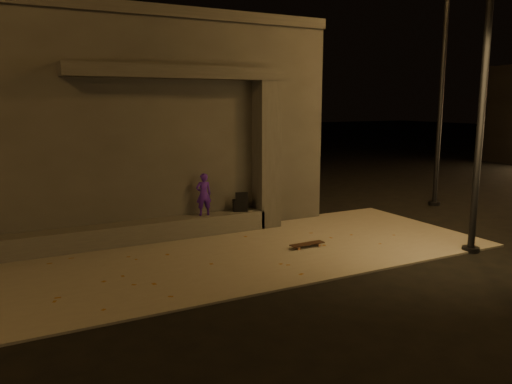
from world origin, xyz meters
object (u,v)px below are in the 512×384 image
skateboarder (204,194)px  skateboard (307,244)px  street_lamp_0 (485,64)px  backpack (240,204)px  column (267,155)px

skateboarder → skateboard: size_ratio=1.25×
street_lamp_0 → skateboarder: bearing=139.4°
backpack → skateboard: bearing=-57.2°
backpack → skateboard: backpack is taller
skateboard → street_lamp_0: size_ratio=0.12×
column → backpack: column is taller
skateboarder → street_lamp_0: street_lamp_0 is taller
skateboarder → street_lamp_0: bearing=146.8°
skateboard → street_lamp_0: (2.98, -1.76, 3.77)m
street_lamp_0 → skateboard: bearing=149.4°
skateboarder → street_lamp_0: size_ratio=0.15×
column → street_lamp_0: 5.21m
skateboarder → street_lamp_0: 6.61m
skateboard → column: bearing=84.4°
backpack → street_lamp_0: size_ratio=0.07×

